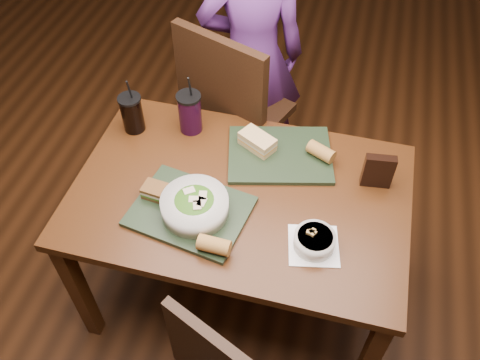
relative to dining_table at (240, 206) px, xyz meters
The scene contains 15 objects.
ground 0.66m from the dining_table, ahead, with size 6.00×6.00×0.00m, color #381C0B.
dining_table is the anchor object (origin of this frame).
chair_far 0.64m from the dining_table, 109.83° to the left, with size 0.61×0.63×1.09m.
diner 0.90m from the dining_table, 100.75° to the left, with size 0.54×0.35×1.47m, color #5C2972.
tray_near 0.23m from the dining_table, 136.74° to the right, with size 0.42×0.32×0.02m, color black.
tray_far 0.27m from the dining_table, 64.14° to the left, with size 0.42×0.32×0.02m, color black.
salad_bowl 0.25m from the dining_table, 131.19° to the right, with size 0.25×0.25×0.08m.
soup_bowl 0.38m from the dining_table, 29.21° to the right, with size 0.21×0.21×0.07m.
sandwich_near 0.34m from the dining_table, 159.32° to the right, with size 0.11×0.08×0.05m.
sandwich_far 0.28m from the dining_table, 87.35° to the left, with size 0.17×0.14×0.06m.
baguette_near 0.32m from the dining_table, 93.30° to the right, with size 0.06×0.06×0.11m, color #AD7533.
baguette_far 0.39m from the dining_table, 42.39° to the left, with size 0.06×0.06×0.11m, color #AD7533.
cup_cola 0.61m from the dining_table, 156.29° to the left, with size 0.10×0.10×0.26m.
cup_berry 0.45m from the dining_table, 135.08° to the left, with size 0.10×0.10×0.28m.
chip_bag 0.56m from the dining_table, 18.93° to the left, with size 0.12×0.04×0.15m, color black.
Camera 1 is at (0.32, -1.22, 2.26)m, focal length 38.00 mm.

